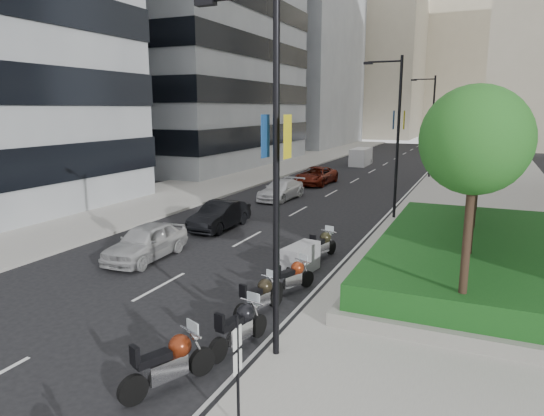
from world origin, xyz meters
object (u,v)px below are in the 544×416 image
Objects in this scene: parking_sign at (238,367)px; motorcycle_6 at (322,245)px; car_b at (220,215)px; car_c at (281,190)px; lamp_post_0 at (270,159)px; motorcycle_1 at (170,362)px; motorcycle_5 at (301,259)px; motorcycle_3 at (260,296)px; car_a at (146,242)px; motorcycle_2 at (240,326)px; lamp_post_2 at (431,121)px; lamp_post_1 at (395,130)px; car_d at (316,176)px; motorcycle_4 at (293,277)px; delivery_van at (360,158)px.

parking_sign is 1.13× the size of motorcycle_6.
car_b is 0.94× the size of car_c.
motorcycle_6 is at bearing 99.05° from lamp_post_0.
motorcycle_1 is 8.52m from motorcycle_5.
car_a is (-6.75, 3.15, 0.17)m from motorcycle_3.
motorcycle_2 is at bearing 172.83° from lamp_post_0.
lamp_post_2 is 30.96m from car_a.
lamp_post_1 reaches higher than motorcycle_6.
lamp_post_2 reaches higher than parking_sign.
motorcycle_2 is 28.45m from car_d.
car_d reaches higher than motorcycle_4.
motorcycle_3 is 40.71m from delivery_van.
lamp_post_1 is 27.00m from delivery_van.
delivery_van reaches higher than motorcycle_1.
parking_sign is 2.44m from motorcycle_1.
car_d is (-8.09, 27.65, -4.35)m from lamp_post_0.
car_a reaches higher than motorcycle_3.
motorcycle_5 is (-0.04, 8.52, -0.09)m from motorcycle_1.
lamp_post_1 reaches higher than car_a.
motorcycle_5 is 0.44× the size of delivery_van.
motorcycle_5 is (-1.54, -10.65, -4.51)m from lamp_post_1.
car_a is 0.94× the size of car_c.
car_c reaches higher than motorcycle_5.
car_a is at bearing 64.81° from motorcycle_1.
motorcycle_3 is at bearing 22.06° from motorcycle_1.
lamp_post_2 is 4.47× the size of motorcycle_4.
parking_sign is 0.56× the size of delivery_van.
lamp_post_1 reaches higher than motorcycle_4.
motorcycle_6 is (0.15, 10.62, -0.06)m from motorcycle_1.
motorcycle_2 is (-0.92, -34.88, -4.44)m from lamp_post_2.
lamp_post_2 reaches higher than car_c.
car_d reaches higher than motorcycle_2.
lamp_post_1 is 2.07× the size of car_b.
parking_sign is 31.88m from car_d.
motorcycle_5 is 22.29m from car_d.
lamp_post_1 is at bearing 11.18° from motorcycle_3.
motorcycle_6 is 0.50× the size of delivery_van.
lamp_post_1 is 2.02× the size of delivery_van.
lamp_post_1 reaches higher than car_d.
motorcycle_6 is at bearing 16.32° from motorcycle_3.
delivery_van is (-7.00, 42.35, 0.25)m from motorcycle_2.
lamp_post_0 is 14.37m from car_b.
motorcycle_2 is at bearing 9.78° from motorcycle_1.
lamp_post_2 is 33.05m from motorcycle_3.
car_a is (-7.19, 5.32, 0.13)m from motorcycle_2.
parking_sign is 1.18× the size of motorcycle_3.
lamp_post_1 is at bearing 91.88° from parking_sign.
lamp_post_0 is 3.89× the size of motorcycle_2.
car_b is (-6.53, 2.77, 0.12)m from motorcycle_6.
parking_sign reaches higher than motorcycle_5.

